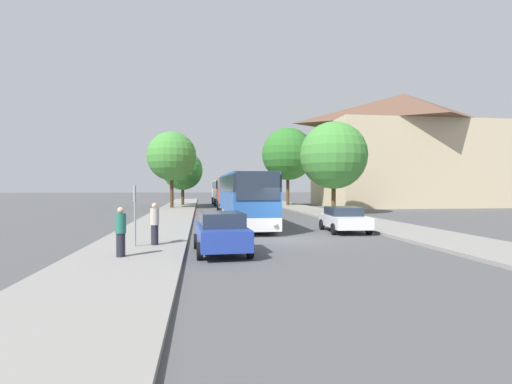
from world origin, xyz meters
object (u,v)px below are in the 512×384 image
at_px(bus_front, 244,198).
at_px(tree_left_far, 183,170).
at_px(parked_car_right_near, 344,219).
at_px(bus_middle, 231,194).
at_px(bus_rear, 223,192).
at_px(pedestrian_waiting_far, 155,224).
at_px(tree_right_near, 334,155).
at_px(pedestrian_waiting_near, 121,232).
at_px(parked_car_left_curb, 221,232).
at_px(bus_stop_sign, 135,208).
at_px(tree_right_mid, 288,154).
at_px(tree_left_near, 172,156).

bearing_deg(bus_front, tree_left_far, 99.99).
bearing_deg(parked_car_right_near, bus_middle, -71.10).
height_order(bus_rear, parked_car_right_near, bus_rear).
height_order(bus_front, tree_left_far, tree_left_far).
height_order(bus_rear, pedestrian_waiting_far, bus_rear).
xyz_separation_m(bus_middle, tree_right_near, (9.16, -4.03, 3.59)).
distance_m(bus_middle, pedestrian_waiting_far, 23.19).
bearing_deg(bus_rear, bus_middle, -91.26).
height_order(bus_middle, pedestrian_waiting_near, bus_middle).
xyz_separation_m(parked_car_left_curb, tree_right_near, (11.42, 20.21, 4.62)).
relative_size(parked_car_right_near, bus_stop_sign, 1.73).
bearing_deg(bus_rear, tree_left_far, -160.05).
bearing_deg(bus_middle, pedestrian_waiting_near, -101.99).
xyz_separation_m(bus_stop_sign, tree_left_far, (0.31, 36.55, 3.01)).
bearing_deg(tree_right_mid, bus_front, -108.80).
bearing_deg(tree_left_far, bus_middle, -68.50).
bearing_deg(tree_right_mid, parked_car_right_near, -96.17).
xyz_separation_m(parked_car_left_curb, bus_stop_sign, (-3.42, 1.30, 0.87)).
relative_size(bus_front, tree_right_near, 1.43).
relative_size(parked_car_left_curb, tree_right_near, 0.51).
distance_m(parked_car_right_near, pedestrian_waiting_far, 10.96).
height_order(parked_car_left_curb, tree_left_far, tree_left_far).
relative_size(bus_middle, tree_left_near, 1.34).
xyz_separation_m(pedestrian_waiting_near, tree_left_far, (0.41, 38.96, 3.68)).
xyz_separation_m(tree_left_near, tree_right_mid, (14.34, 3.85, 0.72)).
relative_size(bus_rear, tree_right_mid, 1.18).
bearing_deg(pedestrian_waiting_far, bus_middle, -30.46).
distance_m(pedestrian_waiting_near, tree_right_near, 26.40).
relative_size(pedestrian_waiting_near, tree_right_mid, 0.17).
relative_size(parked_car_left_curb, bus_stop_sign, 1.71).
relative_size(bus_middle, pedestrian_waiting_far, 6.64).
height_order(bus_stop_sign, tree_right_mid, tree_right_mid).
height_order(bus_middle, parked_car_left_curb, bus_middle).
height_order(bus_front, bus_stop_sign, bus_front).
distance_m(parked_car_right_near, bus_stop_sign, 11.79).
xyz_separation_m(tree_right_near, tree_right_mid, (-1.11, 14.52, 1.27)).
bearing_deg(pedestrian_waiting_near, tree_left_near, -141.41).
bearing_deg(parked_car_right_near, pedestrian_waiting_far, 28.66).
relative_size(bus_front, tree_right_mid, 1.21).
relative_size(tree_left_near, tree_right_near, 1.03).
height_order(bus_stop_sign, tree_left_near, tree_left_near).
bearing_deg(pedestrian_waiting_near, tree_left_far, -142.92).
distance_m(parked_car_left_curb, tree_left_near, 31.57).
bearing_deg(tree_right_near, bus_stop_sign, -128.12).
bearing_deg(parked_car_left_curb, bus_front, 75.82).
bearing_deg(tree_left_far, tree_right_mid, -13.09).
bearing_deg(pedestrian_waiting_near, tree_right_near, -177.33).
bearing_deg(tree_left_far, tree_left_near, -97.51).
height_order(parked_car_right_near, bus_stop_sign, bus_stop_sign).
bearing_deg(bus_rear, tree_left_near, -126.07).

